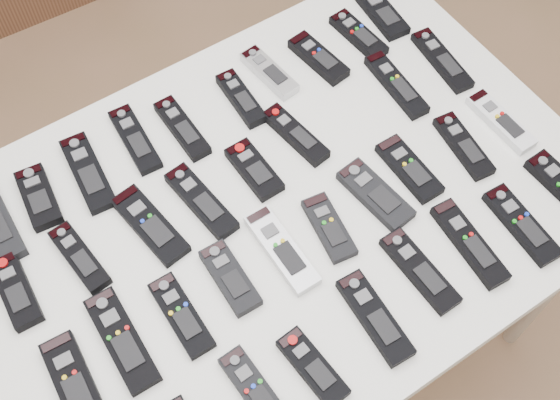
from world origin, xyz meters
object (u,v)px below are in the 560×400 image
remote_17 (442,60)px  remote_24 (375,195)px  remote_23 (329,227)px  remote_32 (375,317)px  remote_8 (358,35)px  remote_35 (522,225)px  remote_11 (80,257)px  remote_14 (254,170)px  remote_2 (88,173)px  remote_4 (182,128)px  remote_6 (269,73)px  remote_13 (201,201)px  table (280,219)px  remote_16 (396,85)px  remote_19 (122,340)px  remote_20 (181,315)px  remote_10 (16,291)px  remote_30 (256,392)px  remote_1 (39,197)px  remote_26 (464,146)px  remote_25 (409,169)px  remote_7 (318,58)px  remote_5 (241,99)px  remote_34 (469,243)px  remote_21 (230,278)px  remote_9 (382,14)px  remote_15 (296,135)px  remote_18 (74,382)px  remote_12 (150,225)px  remote_3 (135,139)px  remote_31 (313,367)px  remote_33 (420,271)px

remote_17 → remote_24: 0.39m
remote_23 → remote_24: size_ratio=0.87×
remote_32 → remote_8: bearing=59.0°
remote_17 → remote_35: (-0.15, -0.41, 0.00)m
remote_11 → remote_14: bearing=-8.2°
remote_2 → remote_4: (0.22, -0.01, 0.00)m
remote_6 → remote_13: size_ratio=0.84×
table → remote_16: remote_16 is taller
remote_19 → remote_20: size_ratio=1.21×
remote_10 → remote_2: bearing=39.1°
remote_30 → remote_1: bearing=102.6°
remote_2 → remote_26: bearing=-23.2°
remote_24 → remote_25: bearing=0.4°
remote_7 → remote_5: bearing=173.4°
remote_19 → remote_24: (0.56, -0.01, 0.00)m
remote_34 → remote_8: bearing=79.7°
remote_24 → remote_21: bearing=172.7°
remote_2 → remote_35: size_ratio=1.06×
remote_9 → remote_4: bearing=-171.3°
remote_15 → remote_30: size_ratio=0.99×
remote_11 → remote_19: bearing=-98.0°
table → remote_24: (0.17, -0.09, 0.07)m
remote_18 → remote_35: 0.88m
table → remote_8: size_ratio=7.97×
remote_34 → remote_25: bearing=91.2°
remote_23 → remote_10: bearing=168.1°
remote_12 → remote_14: remote_14 is taller
remote_16 → remote_20: size_ratio=1.14×
remote_3 → remote_5: (0.24, -0.03, 0.00)m
remote_6 → remote_16: remote_6 is taller
remote_20 → remote_6: bearing=41.7°
remote_4 → remote_12: remote_4 is taller
remote_10 → remote_31: size_ratio=1.03×
remote_7 → remote_32: bearing=-122.6°
remote_34 → remote_16: bearing=76.4°
remote_10 → remote_25: 0.80m
remote_30 → remote_32: size_ratio=0.92×
remote_5 → remote_26: size_ratio=0.93×
remote_23 → remote_33: bearing=-53.6°
remote_19 → remote_34: size_ratio=1.04×
remote_2 → remote_11: size_ratio=1.20×
remote_6 → remote_30: 0.71m
remote_10 → remote_18: bearing=-82.5°
remote_4 → remote_24: 0.43m
remote_18 → remote_26: size_ratio=1.06×
remote_4 → remote_31: 0.58m
remote_10 → remote_11: bearing=2.2°
remote_5 → remote_10: bearing=-162.7°
remote_5 → remote_30: (-0.32, -0.56, -0.00)m
remote_2 → remote_34: 0.77m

